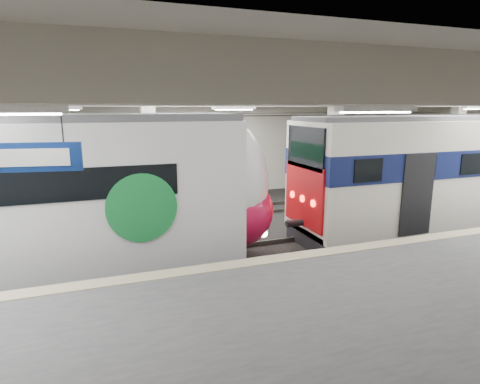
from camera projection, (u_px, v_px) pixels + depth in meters
name	position (u px, v px, depth m)	size (l,w,h in m)	color
station_hall	(276.00, 168.00, 11.60)	(36.00, 24.00, 5.75)	black
modern_emu	(46.00, 202.00, 11.29)	(15.02, 3.10, 4.79)	white
older_rer	(457.00, 171.00, 16.34)	(14.20, 3.13, 4.65)	white
far_train	(14.00, 177.00, 15.80)	(13.95, 3.28, 4.43)	white
wayfinding_sign	(20.00, 157.00, 6.31)	(1.85, 0.38, 1.23)	navy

